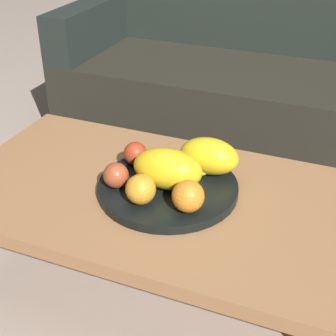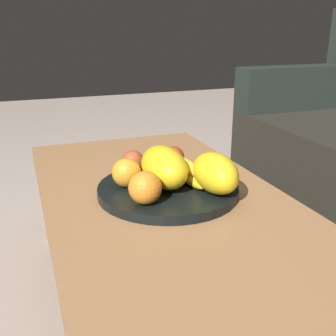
% 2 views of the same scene
% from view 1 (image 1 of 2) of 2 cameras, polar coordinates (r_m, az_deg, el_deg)
% --- Properties ---
extents(ground_plane, '(8.00, 8.00, 0.00)m').
position_cam_1_polar(ground_plane, '(1.57, 1.40, -14.98)').
color(ground_plane, '#A79588').
extents(coffee_table, '(1.29, 0.63, 0.38)m').
position_cam_1_polar(coffee_table, '(1.35, 1.59, -4.76)').
color(coffee_table, '#9C6C43').
rests_on(coffee_table, ground_plane).
extents(couch, '(1.70, 0.70, 0.90)m').
position_cam_1_polar(couch, '(2.32, 9.71, 9.73)').
color(couch, black).
rests_on(couch, ground_plane).
extents(fruit_bowl, '(0.38, 0.38, 0.03)m').
position_cam_1_polar(fruit_bowl, '(1.34, 0.00, -2.29)').
color(fruit_bowl, black).
rests_on(fruit_bowl, coffee_table).
extents(melon_large_front, '(0.17, 0.11, 0.10)m').
position_cam_1_polar(melon_large_front, '(1.36, 4.81, 1.39)').
color(melon_large_front, yellow).
rests_on(melon_large_front, fruit_bowl).
extents(melon_smaller_beside, '(0.19, 0.12, 0.11)m').
position_cam_1_polar(melon_smaller_beside, '(1.29, -0.08, -0.13)').
color(melon_smaller_beside, yellow).
rests_on(melon_smaller_beside, fruit_bowl).
extents(orange_front, '(0.08, 0.08, 0.08)m').
position_cam_1_polar(orange_front, '(1.24, -3.21, -2.50)').
color(orange_front, orange).
rests_on(orange_front, fruit_bowl).
extents(orange_left, '(0.08, 0.08, 0.08)m').
position_cam_1_polar(orange_left, '(1.21, 2.36, -3.30)').
color(orange_left, orange).
rests_on(orange_left, fruit_bowl).
extents(apple_front, '(0.06, 0.06, 0.06)m').
position_cam_1_polar(apple_front, '(1.37, -2.22, 0.63)').
color(apple_front, red).
rests_on(apple_front, fruit_bowl).
extents(apple_left, '(0.07, 0.07, 0.07)m').
position_cam_1_polar(apple_left, '(1.31, -6.08, -0.86)').
color(apple_left, '#A64728').
rests_on(apple_left, fruit_bowl).
extents(apple_right, '(0.07, 0.07, 0.07)m').
position_cam_1_polar(apple_right, '(1.41, -3.84, 1.70)').
color(apple_right, '#AD371C').
rests_on(apple_right, fruit_bowl).
extents(banana_bunch, '(0.17, 0.13, 0.06)m').
position_cam_1_polar(banana_bunch, '(1.37, 0.88, 0.28)').
color(banana_bunch, yellow).
rests_on(banana_bunch, fruit_bowl).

